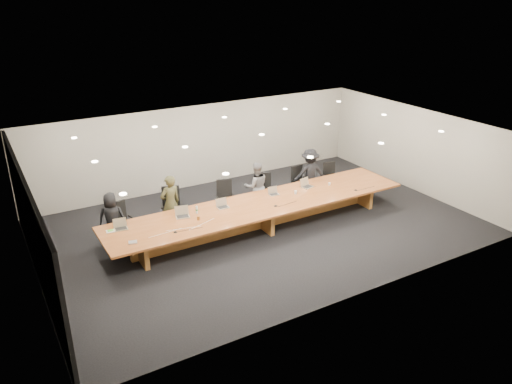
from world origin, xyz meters
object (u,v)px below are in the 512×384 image
amber_mug (198,218)px  chair_left (172,208)px  chair_mid_left (226,198)px  mic_left (175,232)px  chair_far_left (123,222)px  person_d (310,173)px  conference_table (261,211)px  av_box (133,242)px  mic_center (276,206)px  laptop_c (223,203)px  chair_mid_right (266,191)px  chair_right (301,182)px  laptop_d (274,191)px  person_b (170,203)px  paper_cup_near (296,192)px  mic_right (356,190)px  laptop_b (182,212)px  paper_cup_far (329,184)px  chair_far_right (331,177)px  laptop_a (120,225)px  person_a (112,218)px  laptop_e (308,183)px  person_c (256,186)px  water_bottle (197,210)px

amber_mug → chair_left: bearing=98.1°
chair_mid_left → mic_left: (-2.27, -1.70, 0.21)m
chair_far_left → person_d: person_d is taller
chair_left → mic_left: chair_left is taller
conference_table → av_box: 3.88m
chair_left → mic_center: (2.43, -1.68, 0.17)m
laptop_c → mic_left: bearing=-154.8°
chair_mid_right → chair_right: (1.44, 0.16, -0.03)m
laptop_d → person_b: bearing=171.0°
paper_cup_near → mic_center: size_ratio=0.91×
chair_mid_left → mic_right: size_ratio=10.66×
chair_mid_left → chair_right: bearing=18.1°
laptop_b → laptop_c: (1.20, 0.00, -0.02)m
paper_cup_far → mic_right: paper_cup_far is taller
chair_left → chair_far_right: (5.61, -0.15, -0.10)m
chair_mid_left → laptop_a: size_ratio=3.32×
conference_table → laptop_b: bearing=172.6°
chair_far_left → mic_left: (0.87, -1.64, 0.21)m
person_b → laptop_c: bearing=136.8°
person_b → av_box: (-1.58, -1.60, -0.06)m
chair_mid_right → mic_right: size_ratio=10.61×
chair_mid_left → person_a: person_a is taller
laptop_e → mic_left: laptop_e is taller
paper_cup_near → av_box: size_ratio=0.49×
person_c → chair_mid_left: bearing=9.7°
chair_mid_right → person_d: person_d is taller
av_box → mic_right: size_ratio=1.96×
av_box → paper_cup_near: bearing=20.7°
laptop_a → mic_right: (6.86, -0.99, -0.12)m
chair_far_right → laptop_e: (-1.59, -0.83, 0.39)m
laptop_b → mic_right: bearing=3.0°
paper_cup_near → laptop_c: bearing=175.2°
laptop_d → laptop_e: size_ratio=0.83×
chair_right → person_d: 0.41m
conference_table → water_bottle: size_ratio=45.00×
chair_right → laptop_e: chair_right is taller
chair_far_right → mic_left: (-6.21, -1.63, 0.26)m
person_a → laptop_e: bearing=-169.6°
person_c → mic_left: size_ratio=14.28×
paper_cup_near → av_box: paper_cup_near is taller
laptop_a → laptop_d: laptop_a is taller
laptop_c → paper_cup_far: size_ratio=3.86×
chair_right → person_c: (-1.78, -0.16, 0.25)m
chair_far_right → person_b: 5.73m
laptop_d → laptop_e: laptop_e is taller
mic_left → chair_far_right: bearing=14.7°
conference_table → paper_cup_near: bearing=4.9°
chair_right → mic_center: size_ratio=9.61×
chair_mid_right → paper_cup_far: 1.98m
chair_left → laptop_b: size_ratio=3.31×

